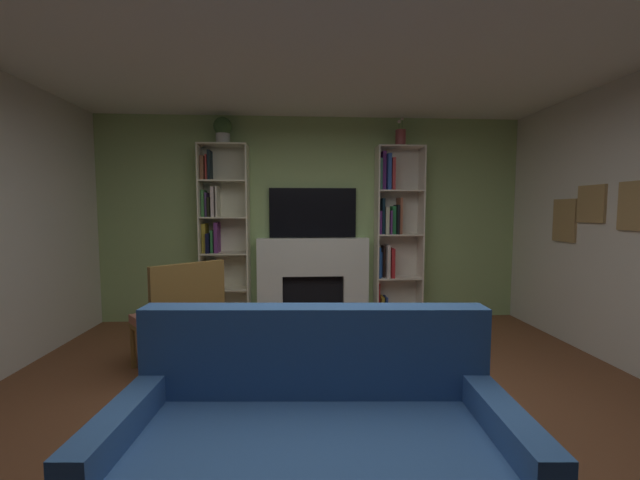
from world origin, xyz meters
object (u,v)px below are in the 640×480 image
(fireplace, at_px, (313,278))
(vase_with_flowers, at_px, (401,137))
(armchair, at_px, (181,314))
(couch, at_px, (314,454))
(potted_plant, at_px, (223,129))
(bookshelf_right, at_px, (393,231))
(bookshelf_left, at_px, (220,237))
(tv, at_px, (313,213))

(fireplace, relative_size, vase_with_flowers, 4.33)
(fireplace, relative_size, armchair, 1.55)
(vase_with_flowers, height_order, armchair, vase_with_flowers)
(couch, distance_m, armchair, 2.08)
(potted_plant, bearing_deg, bookshelf_right, 1.28)
(bookshelf_right, bearing_deg, potted_plant, -178.72)
(bookshelf_left, bearing_deg, potted_plant, -30.39)
(bookshelf_right, distance_m, vase_with_flowers, 1.20)
(potted_plant, bearing_deg, vase_with_flowers, 0.00)
(vase_with_flowers, bearing_deg, bookshelf_left, 178.96)
(bookshelf_right, relative_size, armchair, 2.28)
(bookshelf_left, bearing_deg, couch, -71.74)
(fireplace, relative_size, bookshelf_left, 0.68)
(fireplace, height_order, vase_with_flowers, vase_with_flowers)
(fireplace, relative_size, bookshelf_right, 0.68)
(couch, bearing_deg, bookshelf_right, 69.67)
(fireplace, xyz_separation_m, vase_with_flowers, (1.12, -0.05, 1.81))
(tv, bearing_deg, couch, -92.40)
(bookshelf_left, bearing_deg, fireplace, 0.51)
(bookshelf_left, xyz_separation_m, couch, (1.05, -3.18, -0.81))
(vase_with_flowers, bearing_deg, fireplace, 177.31)
(bookshelf_right, relative_size, couch, 1.20)
(tv, relative_size, couch, 0.60)
(bookshelf_left, relative_size, armchair, 2.28)
(bookshelf_right, height_order, vase_with_flowers, vase_with_flowers)
(vase_with_flowers, bearing_deg, bookshelf_right, 145.47)
(fireplace, xyz_separation_m, tv, (0.00, 0.07, 0.85))
(couch, bearing_deg, potted_plant, 107.30)
(fireplace, xyz_separation_m, bookshelf_left, (-1.19, -0.01, 0.55))
(bookshelf_left, relative_size, vase_with_flowers, 6.36)
(vase_with_flowers, distance_m, armchair, 3.33)
(bookshelf_right, bearing_deg, couch, -110.33)
(vase_with_flowers, bearing_deg, potted_plant, -180.00)
(potted_plant, bearing_deg, couch, -72.70)
(potted_plant, height_order, vase_with_flowers, vase_with_flowers)
(tv, height_order, bookshelf_right, bookshelf_right)
(fireplace, bearing_deg, tv, 90.00)
(potted_plant, distance_m, couch, 3.93)
(fireplace, height_order, tv, tv)
(fireplace, height_order, armchair, fireplace)
(tv, height_order, vase_with_flowers, vase_with_flowers)
(armchair, bearing_deg, bookshelf_right, 32.15)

